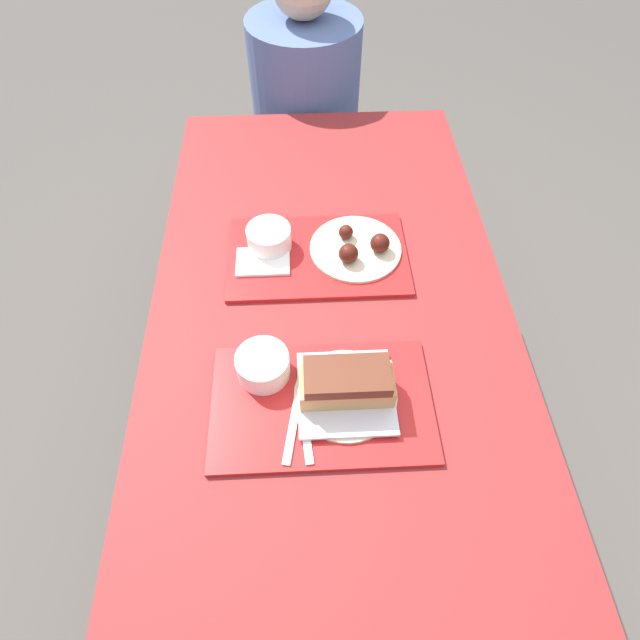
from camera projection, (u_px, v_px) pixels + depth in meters
ground_plane at (329, 462)px, 1.72m from camera, size 12.00×12.00×0.00m
picnic_table at (333, 363)px, 1.19m from camera, size 0.86×1.85×0.74m
picnic_bench_far at (315, 165)px, 2.10m from camera, size 0.82×0.28×0.44m
tray_near at (322, 403)px, 1.03m from camera, size 0.46×0.28×0.01m
tray_far at (318, 256)px, 1.28m from camera, size 0.46×0.28×0.01m
bowl_coleslaw_near at (263, 365)px, 1.04m from camera, size 0.11×0.11×0.06m
brisket_sandwich_plate at (346, 387)px, 1.00m from camera, size 0.21×0.21×0.09m
plastic_fork_near at (293, 424)px, 0.99m from camera, size 0.05×0.17×0.00m
plastic_knife_near at (304, 423)px, 0.99m from camera, size 0.03×0.17×0.00m
condiment_packet at (318, 374)px, 1.06m from camera, size 0.04×0.03×0.01m
bowl_coleslaw_far at (269, 237)px, 1.26m from camera, size 0.11×0.11×0.06m
wings_plate_far at (358, 247)px, 1.27m from camera, size 0.23×0.23×0.06m
napkin_far at (263, 261)px, 1.25m from camera, size 0.13×0.09×0.01m
person_seated_across at (305, 84)px, 1.81m from camera, size 0.40×0.40×0.70m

